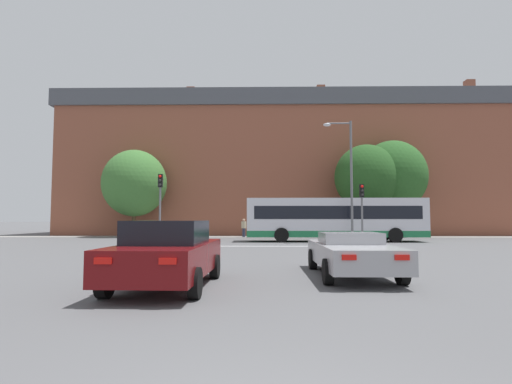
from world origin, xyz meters
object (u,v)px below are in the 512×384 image
object	(u,v)px
street_lamp_junction	(347,169)
bus_crossing_lead	(335,218)
car_roadster_right	(351,253)
traffic_light_near_right	(362,204)
car_saloon_left	(168,253)
pedestrian_waiting	(244,226)
traffic_light_near_left	(160,198)

from	to	relation	value
street_lamp_junction	bus_crossing_lead	bearing A→B (deg)	105.26
car_roadster_right	traffic_light_near_right	bearing A→B (deg)	74.89
car_saloon_left	pedestrian_waiting	xyz separation A→B (m)	(0.59, 25.63, 0.14)
traffic_light_near_left	traffic_light_near_right	distance (m)	12.27
bus_crossing_lead	pedestrian_waiting	size ratio (longest dim) A/B	7.71
traffic_light_near_left	pedestrian_waiting	world-z (taller)	traffic_light_near_left
traffic_light_near_left	traffic_light_near_right	world-z (taller)	traffic_light_near_left
bus_crossing_lead	street_lamp_junction	distance (m)	3.82
car_saloon_left	street_lamp_junction	xyz separation A→B (m)	(7.90, 17.09, 4.10)
pedestrian_waiting	car_roadster_right	bearing A→B (deg)	-38.83
bus_crossing_lead	traffic_light_near_right	size ratio (longest dim) A/B	3.34
traffic_light_near_right	car_roadster_right	bearing A→B (deg)	-105.30
car_saloon_left	bus_crossing_lead	bearing A→B (deg)	70.13
bus_crossing_lead	traffic_light_near_right	distance (m)	4.22
traffic_light_near_left	car_saloon_left	bearing A→B (deg)	-74.71
pedestrian_waiting	car_saloon_left	bearing A→B (deg)	-50.08
traffic_light_near_left	street_lamp_junction	size ratio (longest dim) A/B	0.53
car_saloon_left	traffic_light_near_right	xyz separation A→B (m)	(8.33, 14.99, 1.73)
car_roadster_right	bus_crossing_lead	bearing A→B (deg)	81.45
car_saloon_left	car_roadster_right	xyz separation A→B (m)	(4.74, 1.90, -0.15)
traffic_light_near_left	pedestrian_waiting	xyz separation A→B (m)	(4.51, 11.27, -1.95)
traffic_light_near_left	traffic_light_near_right	xyz separation A→B (m)	(12.25, 0.64, -0.36)
car_saloon_left	bus_crossing_lead	xyz separation A→B (m)	(7.38, 19.01, 0.84)
car_saloon_left	street_lamp_junction	bearing A→B (deg)	66.54
car_roadster_right	street_lamp_junction	xyz separation A→B (m)	(3.15, 15.19, 4.25)
bus_crossing_lead	car_roadster_right	bearing A→B (deg)	-8.74
car_saloon_left	traffic_light_near_right	bearing A→B (deg)	62.29
traffic_light_near_right	street_lamp_junction	bearing A→B (deg)	101.56
car_saloon_left	street_lamp_junction	world-z (taller)	street_lamp_junction
car_roadster_right	traffic_light_near_right	size ratio (longest dim) A/B	1.33
bus_crossing_lead	pedestrian_waiting	world-z (taller)	bus_crossing_lead
traffic_light_near_left	pedestrian_waiting	bearing A→B (deg)	68.20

